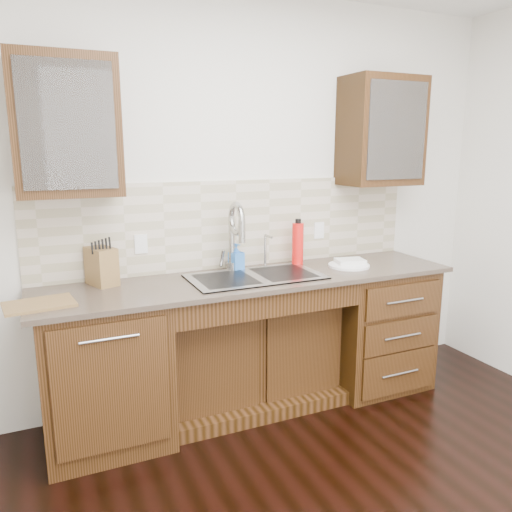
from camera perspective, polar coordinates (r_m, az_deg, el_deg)
name	(u,v)px	position (r m, az deg, el deg)	size (l,w,h in m)	color
wall_back	(232,202)	(3.44, -2.72, 6.19)	(4.00, 0.10, 2.70)	silver
base_cabinet_left	(105,371)	(3.12, -16.89, -12.42)	(0.70, 0.62, 0.88)	#593014
base_cabinet_center	(248,353)	(3.45, -0.89, -11.00)	(1.20, 0.44, 0.70)	#593014
base_cabinet_right	(372,325)	(3.80, 13.09, -7.66)	(0.70, 0.62, 0.88)	#593014
countertop	(254,279)	(3.18, -0.18, -2.64)	(2.70, 0.65, 0.03)	#84705B
backsplash	(236,224)	(3.40, -2.32, 3.67)	(2.70, 0.02, 0.59)	beige
sink	(255,290)	(3.19, -0.07, -3.92)	(0.84, 0.46, 0.19)	#9E9EA5
faucet	(232,241)	(3.30, -2.80, 1.72)	(0.04, 0.04, 0.40)	#999993
filter_tap	(265,249)	(3.42, 1.06, 0.75)	(0.02, 0.02, 0.24)	#999993
upper_cabinet_left	(66,127)	(2.98, -20.91, 13.63)	(0.55, 0.34, 0.75)	#593014
upper_cabinet_right	(381,132)	(3.75, 14.09, 13.62)	(0.55, 0.34, 0.75)	#593014
outlet_left	(141,244)	(3.23, -13.02, 1.35)	(0.08, 0.01, 0.12)	white
outlet_right	(319,230)	(3.69, 7.20, 2.92)	(0.08, 0.01, 0.12)	white
soap_bottle	(236,257)	(3.33, -2.27, -0.11)	(0.08, 0.08, 0.18)	blue
water_bottle	(298,244)	(3.48, 4.79, 1.36)	(0.08, 0.08, 0.29)	red
plate	(349,265)	(3.50, 10.57, -1.06)	(0.28, 0.28, 0.02)	white
dish_towel	(350,261)	(3.53, 10.70, -0.59)	(0.19, 0.14, 0.03)	white
knife_block	(102,266)	(3.11, -17.23, -1.12)	(0.12, 0.20, 0.23)	brown
cutting_board	(39,304)	(2.84, -23.54, -5.08)	(0.34, 0.24, 0.02)	brown
cup_left_a	(54,136)	(2.97, -22.06, 12.57)	(0.13, 0.13, 0.10)	white
cup_left_b	(75,137)	(2.98, -19.96, 12.63)	(0.10, 0.10, 0.09)	white
cup_right_a	(368,138)	(3.69, 12.73, 12.97)	(0.13, 0.13, 0.10)	white
cup_right_b	(394,140)	(3.82, 15.50, 12.63)	(0.09, 0.09, 0.08)	silver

